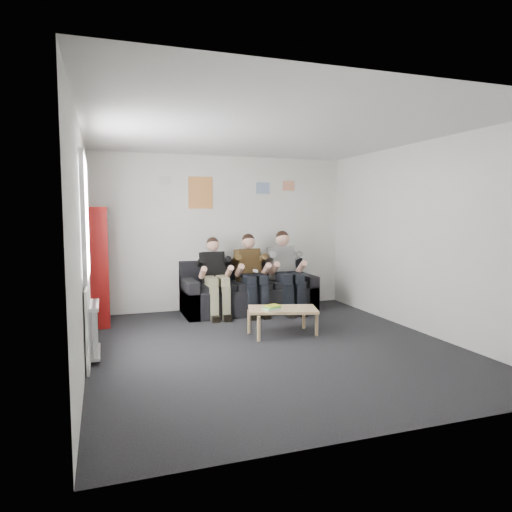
# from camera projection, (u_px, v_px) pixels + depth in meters

# --- Properties ---
(room_shell) EXTENTS (5.00, 5.00, 5.00)m
(room_shell) POSITION_uv_depth(u_px,v_px,m) (273.00, 241.00, 5.74)
(room_shell) COLOR black
(room_shell) RESTS_ON ground
(sofa) EXTENTS (2.25, 0.92, 0.87)m
(sofa) POSITION_uv_depth(u_px,v_px,m) (248.00, 293.00, 7.90)
(sofa) COLOR black
(sofa) RESTS_ON ground
(bookshelf) EXTENTS (0.27, 0.81, 1.79)m
(bookshelf) POSITION_uv_depth(u_px,v_px,m) (100.00, 266.00, 6.98)
(bookshelf) COLOR maroon
(bookshelf) RESTS_ON ground
(coffee_table) EXTENTS (0.94, 0.52, 0.38)m
(coffee_table) POSITION_uv_depth(u_px,v_px,m) (283.00, 311.00, 6.36)
(coffee_table) COLOR tan
(coffee_table) RESTS_ON ground
(game_cases) EXTENTS (0.25, 0.22, 0.05)m
(game_cases) POSITION_uv_depth(u_px,v_px,m) (272.00, 307.00, 6.29)
(game_cases) COLOR silver
(game_cases) RESTS_ON coffee_table
(person_left) EXTENTS (0.38, 0.82, 1.30)m
(person_left) POSITION_uv_depth(u_px,v_px,m) (215.00, 277.00, 7.47)
(person_left) COLOR black
(person_left) RESTS_ON sofa
(person_middle) EXTENTS (0.41, 0.87, 1.35)m
(person_middle) POSITION_uv_depth(u_px,v_px,m) (252.00, 274.00, 7.67)
(person_middle) COLOR #4B3519
(person_middle) RESTS_ON sofa
(person_right) EXTENTS (0.43, 0.92, 1.39)m
(person_right) POSITION_uv_depth(u_px,v_px,m) (286.00, 272.00, 7.87)
(person_right) COLOR white
(person_right) RESTS_ON sofa
(radiator) EXTENTS (0.10, 0.64, 0.60)m
(radiator) POSITION_uv_depth(u_px,v_px,m) (95.00, 329.00, 5.34)
(radiator) COLOR silver
(radiator) RESTS_ON ground
(window) EXTENTS (0.05, 1.30, 2.36)m
(window) POSITION_uv_depth(u_px,v_px,m) (86.00, 272.00, 5.25)
(window) COLOR white
(window) RESTS_ON room_shell
(poster_large) EXTENTS (0.42, 0.01, 0.55)m
(poster_large) POSITION_uv_depth(u_px,v_px,m) (201.00, 193.00, 7.89)
(poster_large) COLOR #D7C14B
(poster_large) RESTS_ON room_shell
(poster_blue) EXTENTS (0.25, 0.01, 0.20)m
(poster_blue) POSITION_uv_depth(u_px,v_px,m) (263.00, 188.00, 8.25)
(poster_blue) COLOR #3872C0
(poster_blue) RESTS_ON room_shell
(poster_pink) EXTENTS (0.22, 0.01, 0.18)m
(poster_pink) POSITION_uv_depth(u_px,v_px,m) (289.00, 186.00, 8.40)
(poster_pink) COLOR #C13C89
(poster_pink) RESTS_ON room_shell
(poster_sign) EXTENTS (0.20, 0.01, 0.14)m
(poster_sign) POSITION_uv_depth(u_px,v_px,m) (165.00, 180.00, 7.68)
(poster_sign) COLOR silver
(poster_sign) RESTS_ON room_shell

